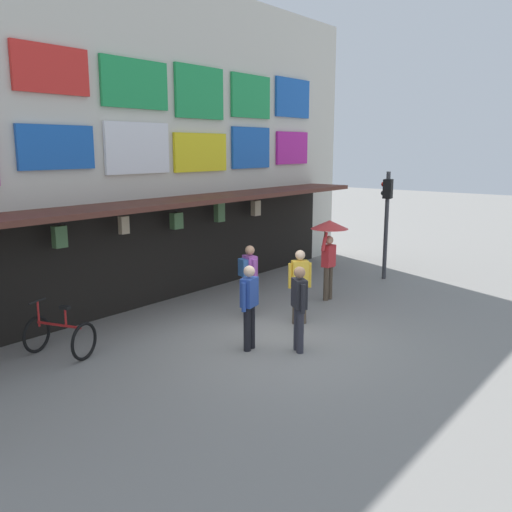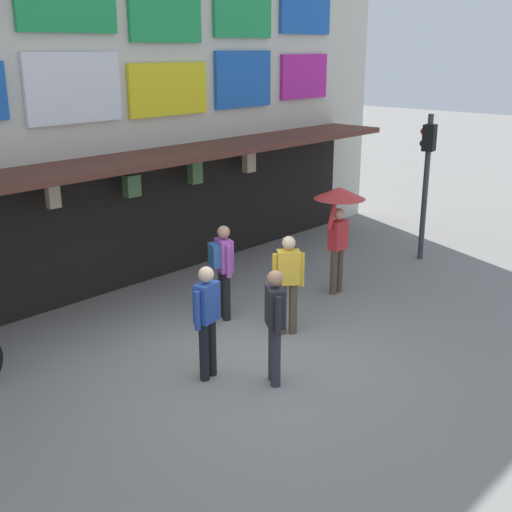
% 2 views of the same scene
% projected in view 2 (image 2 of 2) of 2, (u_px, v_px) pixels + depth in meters
% --- Properties ---
extents(ground_plane, '(80.00, 80.00, 0.00)m').
position_uv_depth(ground_plane, '(241.00, 363.00, 9.89)').
color(ground_plane, gray).
extents(shopfront, '(18.00, 2.60, 8.00)m').
position_uv_depth(shopfront, '(54.00, 81.00, 11.63)').
color(shopfront, beige).
rests_on(shopfront, ground).
extents(traffic_light_far, '(0.32, 0.35, 3.20)m').
position_uv_depth(traffic_light_far, '(427.00, 164.00, 14.15)').
color(traffic_light_far, '#38383D').
rests_on(traffic_light_far, ground).
extents(pedestrian_with_umbrella, '(0.96, 0.96, 2.08)m').
position_uv_depth(pedestrian_with_umbrella, '(339.00, 210.00, 12.23)').
color(pedestrian_with_umbrella, brown).
rests_on(pedestrian_with_umbrella, ground).
extents(pedestrian_in_white, '(0.42, 0.40, 1.68)m').
position_uv_depth(pedestrian_in_white, '(288.00, 279.00, 10.63)').
color(pedestrian_in_white, brown).
rests_on(pedestrian_in_white, ground).
extents(pedestrian_in_green, '(0.52, 0.28, 1.68)m').
position_uv_depth(pedestrian_in_green, '(207.00, 316.00, 9.18)').
color(pedestrian_in_green, black).
rests_on(pedestrian_in_green, ground).
extents(pedestrian_in_red, '(0.39, 0.44, 1.68)m').
position_uv_depth(pedestrian_in_red, '(275.00, 321.00, 9.02)').
color(pedestrian_in_red, '#2D2D38').
rests_on(pedestrian_in_red, ground).
extents(pedestrian_in_black, '(0.45, 0.50, 1.68)m').
position_uv_depth(pedestrian_in_black, '(223.00, 265.00, 11.22)').
color(pedestrian_in_black, black).
rests_on(pedestrian_in_black, ground).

